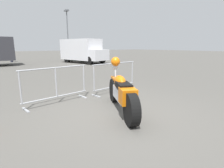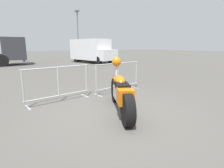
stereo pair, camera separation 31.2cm
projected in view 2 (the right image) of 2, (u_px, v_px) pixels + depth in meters
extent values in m
plane|color=#54514C|center=(116.00, 113.00, 4.41)|extent=(120.00, 120.00, 0.00)
cylinder|color=black|center=(116.00, 90.00, 5.27)|extent=(0.48, 0.71, 0.70)
cylinder|color=black|center=(128.00, 110.00, 3.63)|extent=(0.48, 0.71, 0.70)
cube|color=silver|center=(121.00, 94.00, 4.43)|extent=(0.64, 0.94, 0.30)
ellipsoid|color=orange|center=(119.00, 81.00, 4.55)|extent=(0.52, 0.67, 0.28)
cube|color=black|center=(122.00, 86.00, 4.18)|extent=(0.52, 0.64, 0.13)
cube|color=orange|center=(125.00, 96.00, 3.86)|extent=(0.49, 0.51, 0.35)
cube|color=orange|center=(116.00, 78.00, 5.19)|extent=(0.33, 0.46, 0.07)
cylinder|color=silver|center=(116.00, 74.00, 5.05)|extent=(0.06, 0.06, 0.49)
sphere|color=silver|center=(116.00, 67.00, 5.06)|extent=(0.17, 0.17, 0.17)
sphere|color=orange|center=(116.00, 62.00, 4.98)|extent=(0.26, 0.26, 0.26)
cylinder|color=#9EA0A5|center=(57.00, 67.00, 5.05)|extent=(2.01, 0.26, 0.04)
cylinder|color=#9EA0A5|center=(59.00, 96.00, 5.24)|extent=(2.01, 0.26, 0.04)
cylinder|color=#9EA0A5|center=(23.00, 86.00, 4.55)|extent=(0.05, 0.05, 0.85)
cylinder|color=#9EA0A5|center=(58.00, 82.00, 5.15)|extent=(0.05, 0.05, 0.85)
cylinder|color=#9EA0A5|center=(86.00, 78.00, 5.74)|extent=(0.05, 0.05, 0.85)
cube|color=#9EA0A5|center=(28.00, 108.00, 4.72)|extent=(0.11, 0.44, 0.03)
cube|color=#9EA0A5|center=(85.00, 96.00, 5.83)|extent=(0.11, 0.44, 0.03)
cylinder|color=#9EA0A5|center=(118.00, 63.00, 6.22)|extent=(2.01, 0.26, 0.04)
cylinder|color=#9EA0A5|center=(118.00, 86.00, 6.41)|extent=(2.01, 0.26, 0.04)
cylinder|color=#9EA0A5|center=(96.00, 78.00, 5.72)|extent=(0.05, 0.05, 0.85)
cylinder|color=#9EA0A5|center=(118.00, 75.00, 6.32)|extent=(0.05, 0.05, 0.85)
cylinder|color=#9EA0A5|center=(136.00, 73.00, 6.91)|extent=(0.05, 0.05, 0.85)
cube|color=#9EA0A5|center=(98.00, 96.00, 5.89)|extent=(0.11, 0.44, 0.03)
cube|color=#9EA0A5|center=(135.00, 88.00, 7.00)|extent=(0.11, 0.44, 0.03)
cube|color=#2D2D33|center=(14.00, 49.00, 15.24)|extent=(1.89, 2.26, 1.90)
cylinder|color=black|center=(3.00, 59.00, 15.79)|extent=(0.97, 0.32, 0.96)
cylinder|color=black|center=(2.00, 61.00, 14.17)|extent=(0.97, 0.32, 0.96)
cube|color=silver|center=(90.00, 49.00, 17.64)|extent=(2.90, 4.45, 2.00)
cube|color=silver|center=(108.00, 55.00, 16.07)|extent=(2.06, 1.32, 1.00)
cylinder|color=black|center=(111.00, 60.00, 17.04)|extent=(0.40, 0.76, 0.72)
cylinder|color=black|center=(98.00, 61.00, 15.84)|extent=(0.40, 0.76, 0.72)
cylinder|color=black|center=(89.00, 58.00, 19.24)|extent=(0.40, 0.76, 0.72)
cylinder|color=black|center=(77.00, 59.00, 18.04)|extent=(0.40, 0.76, 0.72)
cylinder|color=#262838|center=(24.00, 58.00, 18.80)|extent=(0.29, 0.29, 0.85)
cylinder|color=#2D4C8C|center=(23.00, 51.00, 18.65)|extent=(0.41, 0.41, 0.62)
sphere|color=tan|center=(23.00, 47.00, 18.56)|extent=(0.22, 0.22, 0.22)
cylinder|color=#ADA89E|center=(93.00, 60.00, 19.66)|extent=(3.51, 3.51, 0.14)
cylinder|color=#38662D|center=(93.00, 60.00, 19.65)|extent=(3.23, 3.23, 0.02)
sphere|color=#1E511E|center=(93.00, 57.00, 18.90)|extent=(0.82, 0.82, 0.82)
sphere|color=#33702D|center=(92.00, 57.00, 19.25)|extent=(0.85, 0.85, 0.85)
cylinder|color=#595B60|center=(78.00, 37.00, 20.78)|extent=(0.12, 0.12, 5.50)
cube|color=#595B60|center=(77.00, 11.00, 20.17)|extent=(0.36, 0.70, 0.16)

